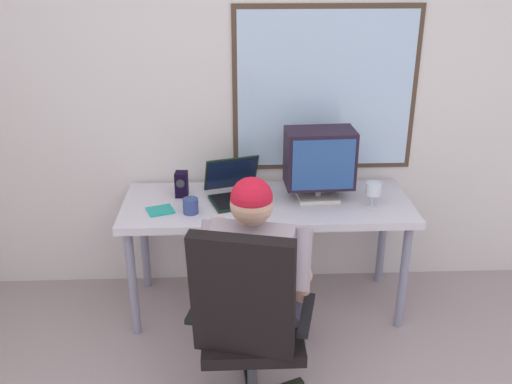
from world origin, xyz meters
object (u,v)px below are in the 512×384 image
(crt_monitor, at_px, (320,159))
(laptop, at_px, (236,188))
(coffee_mug, at_px, (191,206))
(office_chair, at_px, (247,318))
(wine_glass, at_px, (373,190))
(desk_speaker, at_px, (182,184))
(cd_case, at_px, (160,210))
(desk, at_px, (267,212))
(person_seated, at_px, (257,278))

(crt_monitor, bearing_deg, laptop, 176.10)
(laptop, bearing_deg, coffee_mug, -140.52)
(office_chair, bearing_deg, wine_glass, 48.49)
(desk_speaker, xyz_separation_m, cd_case, (-0.11, -0.21, -0.07))
(desk_speaker, height_order, cd_case, desk_speaker)
(desk, distance_m, cd_case, 0.62)
(coffee_mug, bearing_deg, office_chair, -69.79)
(office_chair, xyz_separation_m, wine_glass, (0.74, 0.84, 0.25))
(laptop, relative_size, desk_speaker, 2.72)
(laptop, xyz_separation_m, desk_speaker, (-0.32, 0.03, 0.02))
(person_seated, bearing_deg, office_chair, -101.99)
(office_chair, distance_m, desk_speaker, 1.12)
(person_seated, relative_size, coffee_mug, 13.70)
(desk_speaker, bearing_deg, wine_glass, -10.14)
(desk, distance_m, desk_speaker, 0.54)
(cd_case, bearing_deg, crt_monitor, 9.12)
(desk_speaker, bearing_deg, desk, -11.82)
(wine_glass, relative_size, cd_case, 0.81)
(office_chair, bearing_deg, desk, 81.20)
(wine_glass, xyz_separation_m, cd_case, (-1.21, -0.01, -0.10))
(person_seated, xyz_separation_m, crt_monitor, (0.39, 0.71, 0.35))
(desk, xyz_separation_m, crt_monitor, (0.30, 0.04, 0.31))
(crt_monitor, xyz_separation_m, cd_case, (-0.92, -0.15, -0.24))
(desk, bearing_deg, person_seated, -97.53)
(crt_monitor, height_order, desk_speaker, crt_monitor)
(desk, distance_m, person_seated, 0.68)
(crt_monitor, bearing_deg, coffee_mug, -166.59)
(desk, xyz_separation_m, desk_speaker, (-0.50, 0.11, 0.14))
(desk, height_order, crt_monitor, crt_monitor)
(laptop, bearing_deg, office_chair, -87.83)
(office_chair, xyz_separation_m, desk_speaker, (-0.36, 1.04, 0.22))
(person_seated, bearing_deg, desk, 82.47)
(desk_speaker, bearing_deg, crt_monitor, -4.59)
(desk, xyz_separation_m, coffee_mug, (-0.44, -0.14, 0.11))
(desk_speaker, bearing_deg, person_seated, -61.71)
(desk, xyz_separation_m, laptop, (-0.18, 0.07, 0.13))
(office_chair, distance_m, wine_glass, 1.15)
(laptop, height_order, desk_speaker, laptop)
(person_seated, relative_size, wine_glass, 8.31)
(cd_case, bearing_deg, coffee_mug, -9.81)
(person_seated, distance_m, crt_monitor, 0.88)
(person_seated, xyz_separation_m, laptop, (-0.09, 0.74, 0.16))
(person_seated, relative_size, crt_monitor, 2.83)
(office_chair, distance_m, cd_case, 0.96)
(desk_speaker, bearing_deg, laptop, -5.64)
(crt_monitor, bearing_deg, office_chair, -114.76)
(wine_glass, height_order, coffee_mug, wine_glass)
(cd_case, bearing_deg, person_seated, -47.07)
(crt_monitor, height_order, wine_glass, crt_monitor)
(crt_monitor, distance_m, coffee_mug, 0.79)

